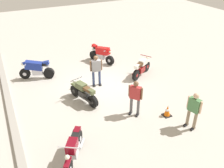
# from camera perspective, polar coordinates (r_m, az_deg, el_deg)

# --- Properties ---
(ground_plane) EXTENTS (40.00, 40.00, 0.00)m
(ground_plane) POSITION_cam_1_polar(r_m,az_deg,el_deg) (13.03, -2.86, -0.56)
(ground_plane) COLOR #B7B2A8
(curb_edge) EXTENTS (14.00, 0.30, 0.15)m
(curb_edge) POSITION_cam_1_polar(r_m,az_deg,el_deg) (12.24, -23.06, -5.10)
(curb_edge) COLOR #9C978F
(curb_edge) RESTS_ON ground
(motorcycle_blue_sportbike) EXTENTS (1.01, 1.86, 1.14)m
(motorcycle_blue_sportbike) POSITION_cam_1_polar(r_m,az_deg,el_deg) (14.22, -17.56, 3.46)
(motorcycle_blue_sportbike) COLOR black
(motorcycle_blue_sportbike) RESTS_ON ground
(motorcycle_red_sportbike) EXTENTS (1.84, 1.05, 1.14)m
(motorcycle_red_sportbike) POSITION_cam_1_polar(r_m,az_deg,el_deg) (15.56, -2.43, 7.24)
(motorcycle_red_sportbike) COLOR black
(motorcycle_red_sportbike) RESTS_ON ground
(motorcycle_olive_vintage) EXTENTS (1.90, 0.88, 1.07)m
(motorcycle_olive_vintage) POSITION_cam_1_polar(r_m,az_deg,el_deg) (11.63, -6.74, -2.07)
(motorcycle_olive_vintage) COLOR black
(motorcycle_olive_vintage) RESTS_ON ground
(motorcycle_cream_vintage) EXTENTS (1.13, 1.76, 1.07)m
(motorcycle_cream_vintage) POSITION_cam_1_polar(r_m,az_deg,el_deg) (14.01, 6.98, 3.84)
(motorcycle_cream_vintage) COLOR black
(motorcycle_cream_vintage) RESTS_ON ground
(motorcycle_maroon_cruiser) EXTENTS (1.82, 1.23, 1.09)m
(motorcycle_maroon_cruiser) POSITION_cam_1_polar(r_m,az_deg,el_deg) (8.73, -9.03, -14.92)
(motorcycle_maroon_cruiser) COLOR black
(motorcycle_maroon_cruiser) RESTS_ON ground
(person_in_gray_shirt) EXTENTS (0.37, 0.67, 1.73)m
(person_in_gray_shirt) POSITION_cam_1_polar(r_m,az_deg,el_deg) (12.70, -3.77, 3.66)
(person_in_gray_shirt) COLOR #384772
(person_in_gray_shirt) RESTS_ON ground
(person_in_green_shirt) EXTENTS (0.65, 0.40, 1.66)m
(person_in_green_shirt) POSITION_cam_1_polar(r_m,az_deg,el_deg) (10.24, 18.77, -5.52)
(person_in_green_shirt) COLOR gray
(person_in_green_shirt) RESTS_ON ground
(person_in_red_shirt) EXTENTS (0.57, 0.52, 1.68)m
(person_in_red_shirt) POSITION_cam_1_polar(r_m,az_deg,el_deg) (10.49, 5.54, -2.83)
(person_in_red_shirt) COLOR #59595B
(person_in_red_shirt) RESTS_ON ground
(traffic_cone) EXTENTS (0.36, 0.36, 0.53)m
(traffic_cone) POSITION_cam_1_polar(r_m,az_deg,el_deg) (11.02, 12.99, -6.18)
(traffic_cone) COLOR black
(traffic_cone) RESTS_ON ground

